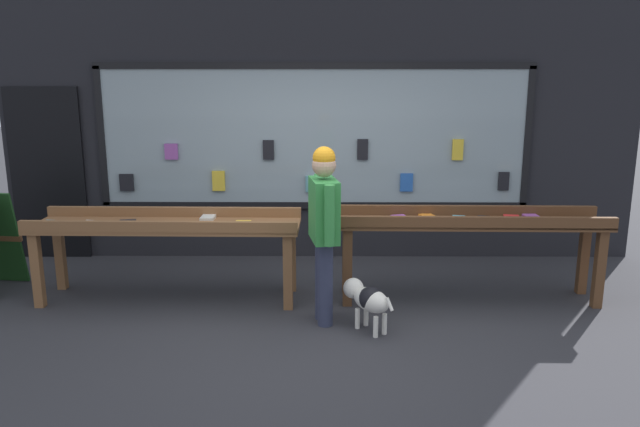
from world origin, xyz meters
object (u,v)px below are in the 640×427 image
object	(u,v)px
display_table_right	(470,229)
small_dog	(368,298)
person_browsing	(324,222)
display_table_left	(167,230)

from	to	relation	value
display_table_right	small_dog	xyz separation A→B (m)	(-1.07, -0.78, -0.45)
person_browsing	small_dog	xyz separation A→B (m)	(0.40, -0.18, -0.66)
display_table_left	person_browsing	distance (m)	1.70
display_table_left	display_table_right	distance (m)	3.04
display_table_right	person_browsing	world-z (taller)	person_browsing
display_table_right	small_dog	bearing A→B (deg)	-143.90
display_table_right	display_table_left	bearing A→B (deg)	-179.96
person_browsing	display_table_left	bearing A→B (deg)	59.53
display_table_right	person_browsing	distance (m)	1.60
display_table_right	person_browsing	xyz separation A→B (m)	(-1.47, -0.60, 0.21)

